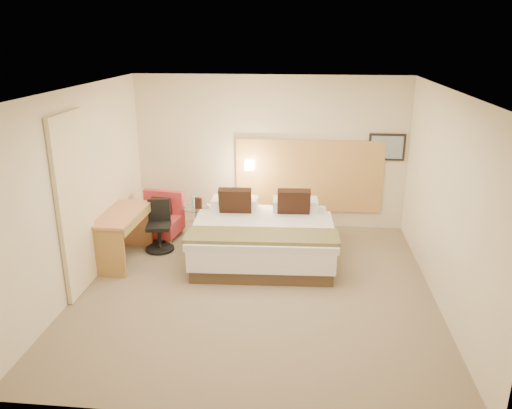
# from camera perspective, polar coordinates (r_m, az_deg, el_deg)

# --- Properties ---
(floor) EXTENTS (4.80, 5.00, 0.02)m
(floor) POSITION_cam_1_polar(r_m,az_deg,el_deg) (7.03, -0.00, -9.58)
(floor) COLOR #7B6A53
(floor) RESTS_ON ground
(ceiling) EXTENTS (4.80, 5.00, 0.02)m
(ceiling) POSITION_cam_1_polar(r_m,az_deg,el_deg) (6.21, -0.00, 13.05)
(ceiling) COLOR white
(ceiling) RESTS_ON floor
(wall_back) EXTENTS (4.80, 0.02, 2.70)m
(wall_back) POSITION_cam_1_polar(r_m,az_deg,el_deg) (8.91, 1.62, 5.95)
(wall_back) COLOR beige
(wall_back) RESTS_ON floor
(wall_front) EXTENTS (4.80, 0.02, 2.70)m
(wall_front) POSITION_cam_1_polar(r_m,az_deg,el_deg) (4.19, -3.47, -9.48)
(wall_front) COLOR beige
(wall_front) RESTS_ON floor
(wall_left) EXTENTS (0.02, 5.00, 2.70)m
(wall_left) POSITION_cam_1_polar(r_m,az_deg,el_deg) (7.14, -19.64, 1.56)
(wall_left) COLOR beige
(wall_left) RESTS_ON floor
(wall_right) EXTENTS (0.02, 5.00, 2.70)m
(wall_right) POSITION_cam_1_polar(r_m,az_deg,el_deg) (6.71, 20.94, 0.33)
(wall_right) COLOR beige
(wall_right) RESTS_ON floor
(headboard_panel) EXTENTS (2.60, 0.04, 1.30)m
(headboard_panel) POSITION_cam_1_polar(r_m,az_deg,el_deg) (8.95, 6.06, 3.27)
(headboard_panel) COLOR tan
(headboard_panel) RESTS_ON wall_back
(art_frame) EXTENTS (0.62, 0.03, 0.47)m
(art_frame) POSITION_cam_1_polar(r_m,az_deg,el_deg) (8.94, 14.72, 6.37)
(art_frame) COLOR black
(art_frame) RESTS_ON wall_back
(art_canvas) EXTENTS (0.54, 0.01, 0.39)m
(art_canvas) POSITION_cam_1_polar(r_m,az_deg,el_deg) (8.92, 14.74, 6.34)
(art_canvas) COLOR gray
(art_canvas) RESTS_ON wall_back
(lamp_arm) EXTENTS (0.02, 0.12, 0.02)m
(lamp_arm) POSITION_cam_1_polar(r_m,az_deg,el_deg) (8.90, -0.69, 4.62)
(lamp_arm) COLOR silver
(lamp_arm) RESTS_ON wall_back
(lamp_shade) EXTENTS (0.15, 0.15, 0.15)m
(lamp_shade) POSITION_cam_1_polar(r_m,az_deg,el_deg) (8.84, -0.74, 4.52)
(lamp_shade) COLOR #FFEDC6
(lamp_shade) RESTS_ON wall_back
(curtain) EXTENTS (0.06, 0.90, 2.42)m
(curtain) POSITION_cam_1_polar(r_m,az_deg,el_deg) (6.94, -20.00, -0.09)
(curtain) COLOR beige
(curtain) RESTS_ON wall_left
(bottle_a) EXTENTS (0.07, 0.07, 0.18)m
(bottle_a) POSITION_cam_1_polar(r_m,az_deg,el_deg) (8.71, -7.21, 0.38)
(bottle_a) COLOR #99D7ED
(bottle_a) RESTS_ON side_table
(menu_folder) EXTENTS (0.13, 0.08, 0.20)m
(menu_folder) POSITION_cam_1_polar(r_m,az_deg,el_deg) (8.56, -6.59, 0.14)
(menu_folder) COLOR #391D17
(menu_folder) RESTS_ON side_table
(bed) EXTENTS (2.23, 2.18, 1.05)m
(bed) POSITION_cam_1_polar(r_m,az_deg,el_deg) (7.86, 0.87, -3.57)
(bed) COLOR #463423
(bed) RESTS_ON floor
(lounge_chair) EXTENTS (0.81, 0.73, 0.76)m
(lounge_chair) POSITION_cam_1_polar(r_m,az_deg,el_deg) (8.80, -10.92, -1.67)
(lounge_chair) COLOR #A1814C
(lounge_chair) RESTS_ON floor
(side_table) EXTENTS (0.58, 0.58, 0.51)m
(side_table) POSITION_cam_1_polar(r_m,az_deg,el_deg) (8.73, -6.84, -1.76)
(side_table) COLOR silver
(side_table) RESTS_ON floor
(desk) EXTENTS (0.60, 1.26, 0.78)m
(desk) POSITION_cam_1_polar(r_m,az_deg,el_deg) (7.87, -14.98, -2.07)
(desk) COLOR #BE784A
(desk) RESTS_ON floor
(desk_chair) EXTENTS (0.53, 0.53, 0.82)m
(desk_chair) POSITION_cam_1_polar(r_m,az_deg,el_deg) (8.24, -11.00, -2.88)
(desk_chair) COLOR black
(desk_chair) RESTS_ON floor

